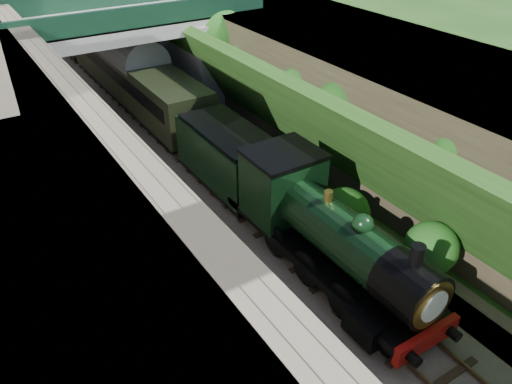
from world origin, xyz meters
TOP-DOWN VIEW (x-y plane):
  - trackbed at (0.00, 20.00)m, footprint 10.00×90.00m
  - retaining_wall at (-5.50, 20.00)m, footprint 1.00×90.00m
  - street_plateau_right at (9.50, 20.00)m, footprint 8.00×90.00m
  - embankment_slope at (5.04, 19.00)m, footprint 4.75×90.00m
  - track_left at (-2.00, 20.00)m, footprint 2.50×90.00m
  - track_right at (1.20, 20.00)m, footprint 2.50×90.00m
  - road_bridge at (0.94, 24.00)m, footprint 16.00×6.40m
  - tree at (5.91, 21.94)m, footprint 3.60×3.80m
  - locomotive at (1.20, 5.34)m, footprint 3.10×10.23m
  - tender at (1.20, 12.70)m, footprint 2.70×6.00m
  - coach_front at (1.20, 25.30)m, footprint 2.90×18.00m
  - coach_middle at (1.20, 44.10)m, footprint 2.90×18.00m

SIDE VIEW (x-z plane):
  - trackbed at x=0.00m, z-range 0.00..0.20m
  - track_left at x=-2.00m, z-range 0.15..0.35m
  - track_right at x=1.20m, z-range 0.15..0.35m
  - tender at x=1.20m, z-range 0.09..3.14m
  - locomotive at x=1.20m, z-range -0.02..3.81m
  - coach_front at x=1.20m, z-range 0.20..3.90m
  - coach_middle at x=1.20m, z-range 0.20..3.90m
  - embankment_slope at x=5.04m, z-range -0.36..6.00m
  - street_plateau_right at x=9.50m, z-range 0.00..6.25m
  - retaining_wall at x=-5.50m, z-range 0.00..7.00m
  - road_bridge at x=0.94m, z-range 0.45..7.70m
  - tree at x=5.91m, z-range 1.35..7.95m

